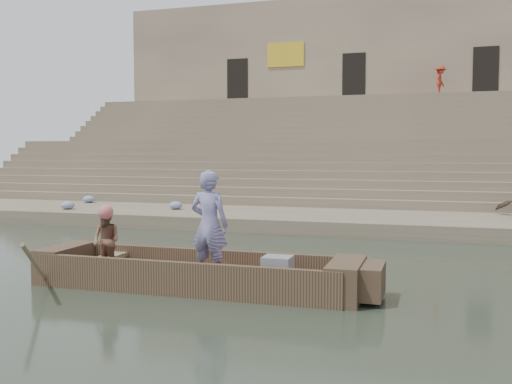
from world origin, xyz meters
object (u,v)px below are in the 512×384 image
at_px(main_rowboat, 195,282).
at_px(rowing_man, 106,240).
at_px(standing_man, 209,225).
at_px(television, 277,269).
at_px(pedestrian, 440,81).

height_order(main_rowboat, rowing_man, rowing_man).
distance_m(standing_man, rowing_man, 1.95).
distance_m(main_rowboat, standing_man, 1.07).
bearing_deg(television, pedestrian, 83.35).
relative_size(standing_man, pedestrian, 1.16).
bearing_deg(standing_man, television, -166.65).
height_order(standing_man, rowing_man, standing_man).
height_order(main_rowboat, pedestrian, pedestrian).
xyz_separation_m(main_rowboat, television, (1.43, -0.00, 0.31)).
relative_size(main_rowboat, rowing_man, 4.54).
bearing_deg(pedestrian, main_rowboat, -175.77).
xyz_separation_m(standing_man, television, (1.10, 0.17, -0.69)).
xyz_separation_m(rowing_man, television, (3.02, 0.19, -0.35)).
distance_m(rowing_man, television, 3.05).
bearing_deg(main_rowboat, television, -0.00).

